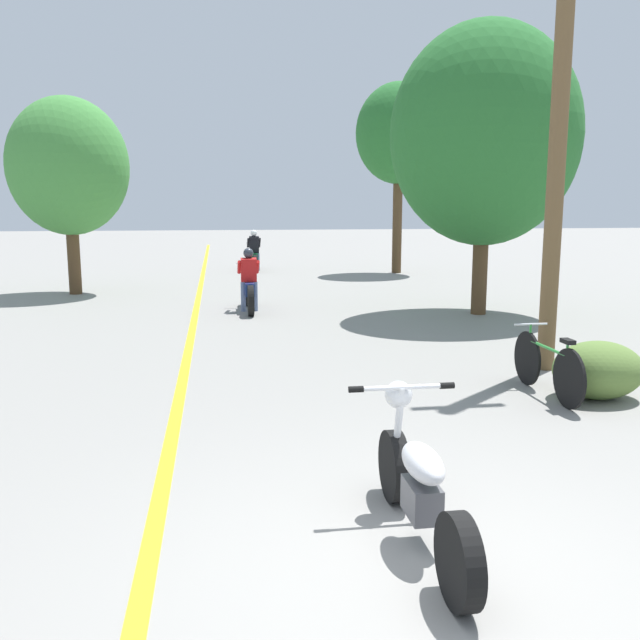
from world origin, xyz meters
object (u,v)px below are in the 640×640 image
object	(u,v)px
motorcycle_rider_lead	(249,287)
motorcycle_foreground	(419,485)
utility_pole	(559,114)
bicycle_parked	(547,366)
roadside_tree_right_near	(485,135)
roadside_tree_left	(68,167)
motorcycle_rider_far	(254,255)
roadside_tree_right_far	(399,135)

from	to	relation	value
motorcycle_rider_lead	motorcycle_foreground	bearing A→B (deg)	-86.42
utility_pole	motorcycle_foreground	bearing A→B (deg)	-125.38
utility_pole	bicycle_parked	bearing A→B (deg)	-116.48
utility_pole	roadside_tree_right_near	world-z (taller)	utility_pole
utility_pole	motorcycle_foreground	size ratio (longest dim) A/B	3.38
utility_pole	roadside_tree_left	xyz separation A→B (m)	(-8.29, 9.57, -0.25)
motorcycle_foreground	motorcycle_rider_far	world-z (taller)	motorcycle_rider_far
motorcycle_rider_lead	roadside_tree_right_far	bearing A→B (deg)	55.09
roadside_tree_right_far	motorcycle_rider_far	size ratio (longest dim) A/B	3.04
motorcycle_rider_lead	roadside_tree_right_near	bearing A→B (deg)	-13.63
roadside_tree_left	motorcycle_rider_far	world-z (taller)	roadside_tree_left
utility_pole	motorcycle_rider_far	distance (m)	15.96
motorcycle_rider_lead	bicycle_parked	bearing A→B (deg)	-65.96
motorcycle_foreground	motorcycle_rider_far	xyz separation A→B (m)	(-0.04, 19.92, 0.13)
utility_pole	motorcycle_rider_lead	world-z (taller)	utility_pole
motorcycle_rider_lead	motorcycle_rider_far	world-z (taller)	motorcycle_rider_far
roadside_tree_right_far	bicycle_parked	size ratio (longest dim) A/B	3.58
motorcycle_rider_far	bicycle_parked	xyz separation A→B (m)	(2.64, -16.64, -0.16)
roadside_tree_right_near	roadside_tree_left	xyz separation A→B (m)	(-9.21, 4.73, -0.46)
roadside_tree_right_far	motorcycle_rider_lead	size ratio (longest dim) A/B	3.01
utility_pole	motorcycle_rider_far	bearing A→B (deg)	102.13
roadside_tree_right_near	roadside_tree_right_far	bearing A→B (deg)	86.28
motorcycle_rider_lead	bicycle_parked	distance (m)	8.02
roadside_tree_right_near	motorcycle_rider_lead	size ratio (longest dim) A/B	2.85
motorcycle_foreground	bicycle_parked	distance (m)	4.18
motorcycle_foreground	motorcycle_rider_lead	distance (m)	10.62
roadside_tree_left	motorcycle_rider_far	size ratio (longest dim) A/B	2.41
motorcycle_rider_far	roadside_tree_left	bearing A→B (deg)	-130.93
roadside_tree_left	motorcycle_rider_lead	xyz separation A→B (m)	(4.37, -3.55, -2.74)
motorcycle_foreground	roadside_tree_right_near	bearing A→B (deg)	66.13
utility_pole	motorcycle_rider_far	xyz separation A→B (m)	(-3.29, 15.33, -2.97)
utility_pole	bicycle_parked	xyz separation A→B (m)	(-0.65, -1.31, -3.13)
motorcycle_foreground	motorcycle_rider_lead	xyz separation A→B (m)	(-0.66, 10.60, 0.11)
bicycle_parked	motorcycle_foreground	bearing A→B (deg)	-128.48
roadside_tree_right_far	motorcycle_foreground	xyz separation A→B (m)	(-4.75, -18.37, -4.21)
roadside_tree_right_far	motorcycle_foreground	world-z (taller)	roadside_tree_right_far
motorcycle_foreground	motorcycle_rider_lead	bearing A→B (deg)	93.58
roadside_tree_right_near	roadside_tree_right_far	distance (m)	9.00
roadside_tree_right_far	motorcycle_rider_far	world-z (taller)	roadside_tree_right_far
utility_pole	motorcycle_rider_lead	distance (m)	7.78
roadside_tree_right_far	roadside_tree_left	bearing A→B (deg)	-156.72
roadside_tree_left	bicycle_parked	xyz separation A→B (m)	(7.64, -10.88, -2.88)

